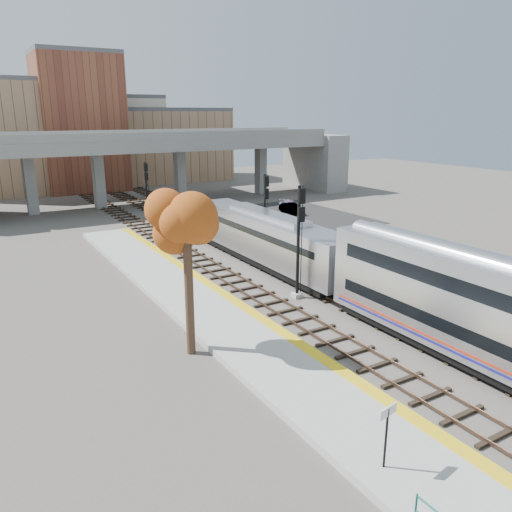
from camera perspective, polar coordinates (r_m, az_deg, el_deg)
ground at (r=29.81m, az=12.64°, el=-7.49°), size 160.00×160.00×0.00m
platform at (r=25.68m, az=0.53°, el=-10.63°), size 4.50×60.00×0.35m
yellow_strip at (r=26.54m, az=4.09°, el=-9.32°), size 0.70×60.00×0.01m
tracks at (r=39.63m, az=1.29°, el=-1.04°), size 10.70×95.00×0.25m
overpass at (r=69.21m, az=-10.40°, el=10.88°), size 54.00×12.00×9.50m
buildings_far at (r=88.66m, az=-17.80°, el=12.81°), size 43.00×21.00×20.60m
parking_lot at (r=59.19m, az=4.10°, el=4.60°), size 14.00×18.00×0.04m
locomotive at (r=39.19m, az=1.29°, el=2.11°), size 3.02×19.05×4.10m
signal_mast_near at (r=31.92m, az=4.91°, el=1.50°), size 0.60×0.64×7.39m
signal_mast_mid at (r=42.96m, az=1.04°, el=4.74°), size 0.60×0.64×6.75m
signal_mast_far at (r=58.29m, az=-12.39°, el=7.13°), size 0.60×0.64×6.43m
station_sign at (r=17.59m, az=14.75°, el=-18.10°), size 0.89×0.21×2.27m
tree at (r=23.72m, az=-7.96°, el=3.57°), size 3.60×3.60×8.95m
car_a at (r=55.42m, az=1.43°, el=4.46°), size 1.57×3.39×1.12m
car_b at (r=60.14m, az=4.03°, el=5.42°), size 1.63×3.94×1.27m
car_c at (r=61.41m, az=3.90°, el=5.66°), size 2.83×4.80×1.31m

